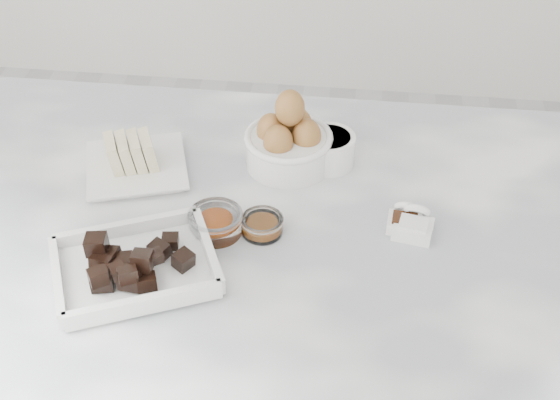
# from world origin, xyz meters

# --- Properties ---
(marble_slab) EXTENTS (1.20, 0.80, 0.04)m
(marble_slab) POSITION_xyz_m (0.00, 0.00, 0.92)
(marble_slab) COLOR white
(marble_slab) RESTS_ON cabinet
(chocolate_dish) EXTENTS (0.28, 0.25, 0.06)m
(chocolate_dish) POSITION_xyz_m (-0.17, -0.12, 0.96)
(chocolate_dish) COLOR white
(chocolate_dish) RESTS_ON marble_slab
(butter_plate) EXTENTS (0.21, 0.21, 0.07)m
(butter_plate) POSITION_xyz_m (-0.24, 0.13, 0.96)
(butter_plate) COLOR white
(butter_plate) RESTS_ON marble_slab
(sugar_ramekin) EXTENTS (0.09, 0.09, 0.05)m
(sugar_ramekin) POSITION_xyz_m (0.08, 0.19, 0.97)
(sugar_ramekin) COLOR white
(sugar_ramekin) RESTS_ON marble_slab
(egg_bowl) EXTENTS (0.15, 0.15, 0.14)m
(egg_bowl) POSITION_xyz_m (0.02, 0.18, 0.99)
(egg_bowl) COLOR white
(egg_bowl) RESTS_ON marble_slab
(honey_bowl) EXTENTS (0.07, 0.07, 0.03)m
(honey_bowl) POSITION_xyz_m (-0.00, -0.00, 0.95)
(honey_bowl) COLOR white
(honey_bowl) RESTS_ON marble_slab
(zest_bowl) EXTENTS (0.09, 0.09, 0.04)m
(zest_bowl) POSITION_xyz_m (-0.07, -0.01, 0.96)
(zest_bowl) COLOR white
(zest_bowl) RESTS_ON marble_slab
(vanilla_spoon) EXTENTS (0.06, 0.07, 0.04)m
(vanilla_spoon) POSITION_xyz_m (0.21, 0.04, 0.95)
(vanilla_spoon) COLOR white
(vanilla_spoon) RESTS_ON marble_slab
(salt_spoon) EXTENTS (0.07, 0.08, 0.04)m
(salt_spoon) POSITION_xyz_m (0.23, 0.03, 0.95)
(salt_spoon) COLOR white
(salt_spoon) RESTS_ON marble_slab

